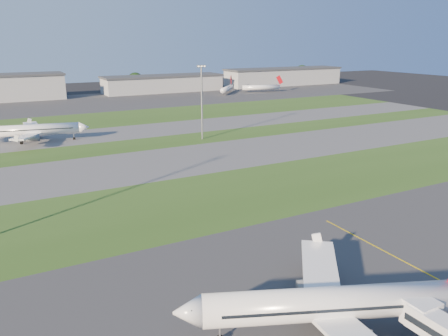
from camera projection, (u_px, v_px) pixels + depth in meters
grass_strip_a at (247, 192)px, 101.54m from camera, size 300.00×34.00×0.01m
taxiway_a at (190, 159)px, 129.49m from camera, size 300.00×32.00×0.01m
grass_strip_b at (161, 142)px, 150.67m from camera, size 300.00×18.00×0.01m
taxiway_b at (141, 131)px, 169.31m from camera, size 300.00×26.00×0.01m
grass_strip_c at (119, 118)px, 197.26m from camera, size 300.00×40.00×0.01m
apron_far at (91, 102)px, 248.09m from camera, size 400.00×80.00×0.01m
airliner_parked at (337, 304)px, 51.15m from camera, size 36.41×30.91×12.01m
airliner_taxiing at (31, 130)px, 149.78m from camera, size 37.62×31.60×11.86m
mini_jet_near at (227, 88)px, 287.41m from camera, size 20.14×22.67×9.48m
mini_jet_far at (261, 87)px, 294.89m from camera, size 27.93×10.38×9.48m
light_mast_centre at (202, 97)px, 151.56m from camera, size 3.20×0.70×25.80m
hangar_east at (163, 83)px, 296.69m from camera, size 81.60×23.00×11.20m
hangar_far_east at (284, 76)px, 341.46m from camera, size 96.90×23.00×13.20m
tree_mid_west at (43, 87)px, 272.16m from camera, size 9.90×9.90×10.80m
tree_mid_east at (135, 81)px, 301.46m from camera, size 11.55×11.55×12.60m
tree_east at (232, 78)px, 333.74m from camera, size 10.45×10.45×11.40m
tree_far_east at (302, 73)px, 368.29m from camera, size 12.65×12.65×13.80m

